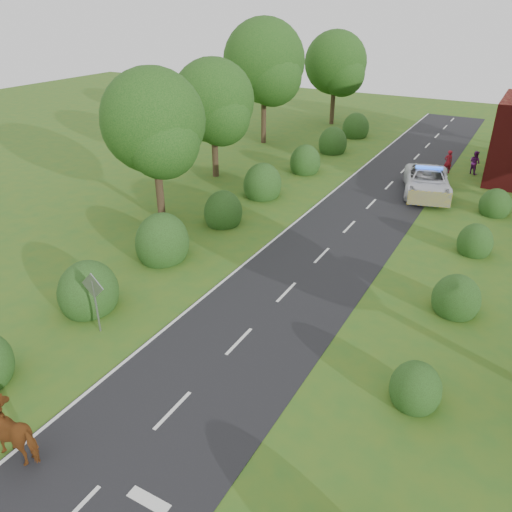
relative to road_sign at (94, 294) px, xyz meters
The scene contains 14 objects.
ground 5.63m from the road_sign, 21.80° to the right, with size 120.00×120.00×0.00m, color #30611F.
road 14.03m from the road_sign, 68.96° to the left, with size 6.00×70.00×0.02m, color black.
road_markings 11.56m from the road_sign, 72.72° to the left, with size 4.96×70.00×0.01m.
hedgerow_left 9.85m from the road_sign, 98.87° to the left, with size 2.75×50.41×3.00m.
hedgerow_right 14.85m from the road_sign, 38.46° to the left, with size 2.10×45.78×2.10m.
tree_left_a 11.55m from the road_sign, 115.73° to the left, with size 5.74×5.60×8.38m.
tree_left_b 19.22m from the road_sign, 109.29° to the left, with size 5.74×5.60×8.07m.
tree_left_c 29.28m from the road_sign, 105.46° to the left, with size 6.97×6.80×10.22m.
tree_left_d 38.41m from the road_sign, 97.87° to the left, with size 6.15×6.00×8.89m.
road_sign is the anchor object (origin of this frame).
cow 5.80m from the road_sign, 66.43° to the right, with size 1.04×1.97×1.40m, color brown.
police_van 22.85m from the road_sign, 70.81° to the left, with size 4.23×6.56×1.82m.
pedestrian_red 27.91m from the road_sign, 73.60° to the left, with size 0.62×0.41×1.70m, color maroon.
pedestrian_purple 29.20m from the road_sign, 70.83° to the left, with size 0.82×0.64×1.68m, color #661A6D.
Camera 1 is at (7.85, -8.79, 11.31)m, focal length 35.00 mm.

